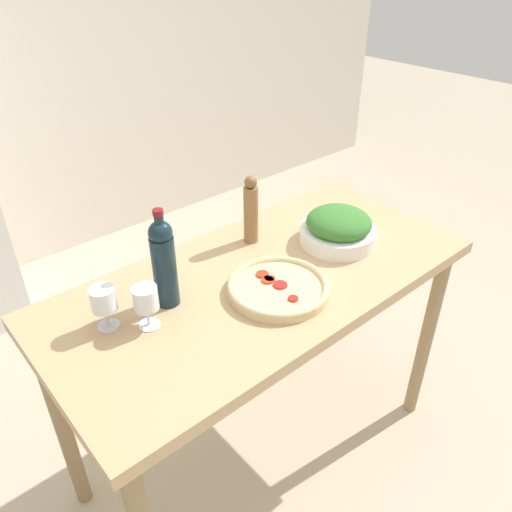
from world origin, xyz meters
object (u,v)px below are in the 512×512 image
at_px(wine_bottle, 164,261).
at_px(homemade_pizza, 278,287).
at_px(wine_glass_far, 104,301).
at_px(pepper_mill, 251,211).
at_px(salad_bowl, 338,228).
at_px(wine_glass_near, 146,300).

distance_m(wine_bottle, homemade_pizza, 0.37).
bearing_deg(wine_glass_far, wine_bottle, -5.01).
bearing_deg(pepper_mill, wine_bottle, -165.18).
bearing_deg(homemade_pizza, wine_glass_far, 157.62).
relative_size(pepper_mill, salad_bowl, 0.93).
bearing_deg(wine_glass_near, pepper_mill, 17.75).
distance_m(pepper_mill, homemade_pizza, 0.35).
height_order(wine_glass_far, homemade_pizza, wine_glass_far).
distance_m(wine_glass_far, salad_bowl, 0.87).
bearing_deg(pepper_mill, homemade_pizza, -115.16).
xyz_separation_m(pepper_mill, salad_bowl, (0.23, -0.22, -0.07)).
xyz_separation_m(wine_glass_near, homemade_pizza, (0.40, -0.13, -0.07)).
bearing_deg(wine_glass_far, wine_glass_near, -38.79).
height_order(salad_bowl, homemade_pizza, salad_bowl).
height_order(wine_bottle, wine_glass_far, wine_bottle).
bearing_deg(wine_glass_far, homemade_pizza, -22.38).
xyz_separation_m(wine_glass_far, salad_bowl, (0.86, -0.12, -0.03)).
bearing_deg(wine_glass_near, salad_bowl, -3.45).
bearing_deg(wine_bottle, homemade_pizza, -32.01).
bearing_deg(wine_glass_near, homemade_pizza, -17.79).
bearing_deg(homemade_pizza, wine_glass_near, 162.21).
xyz_separation_m(wine_bottle, wine_glass_far, (-0.19, 0.02, -0.06)).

